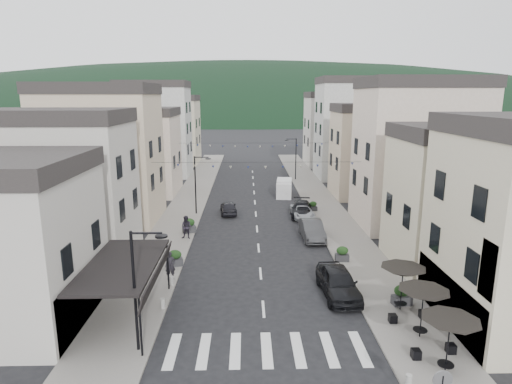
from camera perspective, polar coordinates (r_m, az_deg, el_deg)
ground at (r=20.17m, az=1.72°, el=-23.38°), size 700.00×700.00×0.00m
sidewalk_left at (r=50.13m, az=-8.78°, el=-1.06°), size 4.00×76.00×0.12m
sidewalk_right at (r=50.40m, az=8.38°, el=-0.97°), size 4.00×76.00×0.12m
hill_backdrop at (r=316.49m, az=-1.12°, el=10.59°), size 640.00×360.00×70.00m
boutique_awning at (r=23.86m, az=-16.79°, el=-9.41°), size 3.77×7.50×3.28m
buildings_row_left at (r=56.00m, az=-15.40°, el=6.38°), size 10.20×54.16×14.00m
buildings_row_right at (r=55.34m, az=15.01°, el=6.54°), size 10.20×54.16×14.50m
cafe_terrace at (r=22.99m, az=21.42°, el=-12.69°), size 2.50×8.10×2.53m
streetlamp_left_near at (r=20.61m, az=-15.22°, el=-11.15°), size 1.70×0.56×6.00m
streetlamp_left_far at (r=43.33m, az=-7.75°, el=1.73°), size 1.70×0.56×6.00m
streetlamp_right_far at (r=61.19m, az=5.09°, el=5.00°), size 1.70×0.56×6.00m
bollards at (r=24.62m, az=1.05°, el=-15.02°), size 11.66×10.26×0.60m
bunting_near at (r=38.78m, az=0.10°, el=3.49°), size 19.00×0.28×0.62m
bunting_far at (r=54.63m, az=-0.30°, el=6.19°), size 19.00×0.28×0.62m
parked_car_a at (r=26.92m, az=10.90°, el=-11.70°), size 2.29×5.12×1.71m
parked_car_b at (r=36.64m, az=7.48°, el=-5.01°), size 1.80×4.82×1.57m
parked_car_c at (r=42.80m, az=6.19°, el=-2.60°), size 2.25×4.56×1.24m
parked_car_d at (r=43.31m, az=6.10°, el=-2.28°), size 2.63×5.18×1.44m
parked_car_e at (r=43.99m, az=-3.68°, el=-2.06°), size 1.96×4.06×1.34m
delivery_van at (r=51.75m, az=3.78°, el=0.62°), size 2.24×4.60×2.12m
pedestrian_a at (r=28.81m, az=-11.35°, el=-9.60°), size 0.79×0.65×1.88m
pedestrian_b at (r=36.39m, az=-9.24°, el=-4.67°), size 1.08×0.92×1.97m
planter_la at (r=31.03m, az=-10.73°, el=-8.66°), size 1.16×0.86×1.16m
planter_lb at (r=38.08m, az=-8.91°, el=-4.44°), size 1.27×0.94×1.27m
planter_ra at (r=26.58m, az=18.89°, el=-12.87°), size 1.16×0.75×1.21m
planter_rb at (r=31.99m, az=11.42°, el=-8.08°), size 1.02×0.60×1.10m
planter_rc at (r=45.07m, az=7.61°, el=-1.87°), size 0.89×0.50×0.99m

